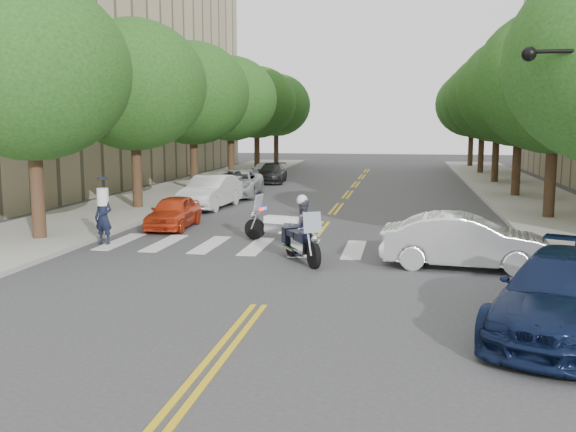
% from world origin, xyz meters
% --- Properties ---
extents(ground, '(140.00, 140.00, 0.00)m').
position_xyz_m(ground, '(0.00, 0.00, 0.00)').
color(ground, '#38383A').
rests_on(ground, ground).
extents(sidewalk_left, '(5.00, 60.00, 0.15)m').
position_xyz_m(sidewalk_left, '(-9.50, 22.00, 0.07)').
color(sidewalk_left, '#9E9991').
rests_on(sidewalk_left, ground).
extents(sidewalk_right, '(5.00, 60.00, 0.15)m').
position_xyz_m(sidewalk_right, '(9.50, 22.00, 0.07)').
color(sidewalk_right, '#9E9991').
rests_on(sidewalk_right, ground).
extents(tree_l_0, '(6.40, 6.40, 8.45)m').
position_xyz_m(tree_l_0, '(-8.80, 6.00, 5.55)').
color(tree_l_0, '#382316').
rests_on(tree_l_0, ground).
extents(tree_l_1, '(6.40, 6.40, 8.45)m').
position_xyz_m(tree_l_1, '(-8.80, 14.00, 5.55)').
color(tree_l_1, '#382316').
rests_on(tree_l_1, ground).
extents(tree_l_2, '(6.40, 6.40, 8.45)m').
position_xyz_m(tree_l_2, '(-8.80, 22.00, 5.55)').
color(tree_l_2, '#382316').
rests_on(tree_l_2, ground).
extents(tree_l_3, '(6.40, 6.40, 8.45)m').
position_xyz_m(tree_l_3, '(-8.80, 30.00, 5.55)').
color(tree_l_3, '#382316').
rests_on(tree_l_3, ground).
extents(tree_l_4, '(6.40, 6.40, 8.45)m').
position_xyz_m(tree_l_4, '(-8.80, 38.00, 5.55)').
color(tree_l_4, '#382316').
rests_on(tree_l_4, ground).
extents(tree_l_5, '(6.40, 6.40, 8.45)m').
position_xyz_m(tree_l_5, '(-8.80, 46.00, 5.55)').
color(tree_l_5, '#382316').
rests_on(tree_l_5, ground).
extents(tree_r_1, '(6.40, 6.40, 8.45)m').
position_xyz_m(tree_r_1, '(8.80, 14.00, 5.55)').
color(tree_r_1, '#382316').
rests_on(tree_r_1, ground).
extents(tree_r_2, '(6.40, 6.40, 8.45)m').
position_xyz_m(tree_r_2, '(8.80, 22.00, 5.55)').
color(tree_r_2, '#382316').
rests_on(tree_r_2, ground).
extents(tree_r_3, '(6.40, 6.40, 8.45)m').
position_xyz_m(tree_r_3, '(8.80, 30.00, 5.55)').
color(tree_r_3, '#382316').
rests_on(tree_r_3, ground).
extents(tree_r_4, '(6.40, 6.40, 8.45)m').
position_xyz_m(tree_r_4, '(8.80, 38.00, 5.55)').
color(tree_r_4, '#382316').
rests_on(tree_r_4, ground).
extents(tree_r_5, '(6.40, 6.40, 8.45)m').
position_xyz_m(tree_r_5, '(8.80, 46.00, 5.55)').
color(tree_r_5, '#382316').
rests_on(tree_r_5, ground).
extents(motorcycle_police, '(1.43, 2.15, 1.92)m').
position_xyz_m(motorcycle_police, '(0.19, 4.55, 0.85)').
color(motorcycle_police, black).
rests_on(motorcycle_police, ground).
extents(motorcycle_parked, '(2.36, 0.90, 1.54)m').
position_xyz_m(motorcycle_parked, '(-0.88, 7.50, 0.53)').
color(motorcycle_parked, black).
rests_on(motorcycle_parked, ground).
extents(officer_standing, '(0.72, 0.55, 1.77)m').
position_xyz_m(officer_standing, '(-6.50, 5.98, 0.88)').
color(officer_standing, black).
rests_on(officer_standing, ground).
extents(convertible, '(4.58, 1.91, 1.47)m').
position_xyz_m(convertible, '(4.68, 4.50, 0.74)').
color(convertible, silver).
rests_on(convertible, ground).
extents(sedan_blue, '(3.99, 5.64, 1.52)m').
position_xyz_m(sedan_blue, '(6.00, -0.86, 0.76)').
color(sedan_blue, '#0D1736').
rests_on(sedan_blue, ground).
extents(parked_car_a, '(1.60, 3.62, 1.21)m').
position_xyz_m(parked_car_a, '(-5.43, 9.50, 0.61)').
color(parked_car_a, red).
rests_on(parked_car_a, ground).
extents(parked_car_b, '(1.94, 4.70, 1.51)m').
position_xyz_m(parked_car_b, '(-5.75, 15.21, 0.76)').
color(parked_car_b, white).
rests_on(parked_car_b, ground).
extents(parked_car_c, '(2.83, 5.38, 1.44)m').
position_xyz_m(parked_car_c, '(-5.80, 20.04, 0.72)').
color(parked_car_c, '#AFB3B7').
rests_on(parked_car_c, ground).
extents(parked_car_d, '(2.15, 4.49, 1.26)m').
position_xyz_m(parked_car_d, '(-5.56, 28.30, 0.63)').
color(parked_car_d, black).
rests_on(parked_car_d, ground).
extents(parked_car_e, '(1.80, 3.99, 1.33)m').
position_xyz_m(parked_car_e, '(-6.30, 29.50, 0.66)').
color(parked_car_e, '#A6A5AB').
rests_on(parked_car_e, ground).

